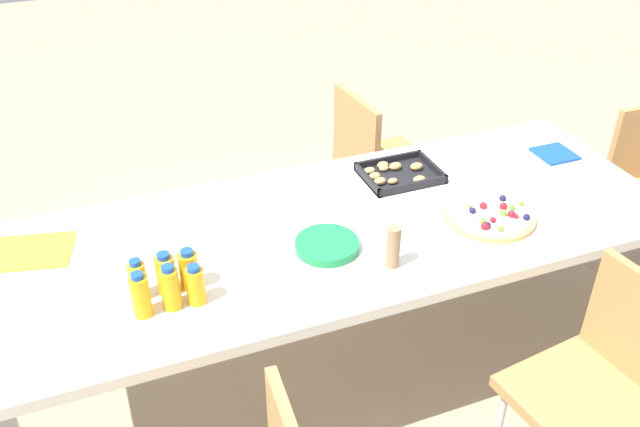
% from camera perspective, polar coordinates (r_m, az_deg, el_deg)
% --- Properties ---
extents(ground_plane, '(12.00, 12.00, 0.00)m').
position_cam_1_polar(ground_plane, '(2.82, 1.33, -13.18)').
color(ground_plane, tan).
extents(party_table, '(2.40, 0.89, 0.72)m').
position_cam_1_polar(party_table, '(2.39, 1.53, -2.16)').
color(party_table, silver).
rests_on(party_table, ground_plane).
extents(chair_far_right, '(0.44, 0.44, 0.83)m').
position_cam_1_polar(chair_far_right, '(3.24, 4.78, 4.68)').
color(chair_far_right, '#B7844C').
rests_on(chair_far_right, ground_plane).
extents(chair_near_right, '(0.45, 0.45, 0.83)m').
position_cam_1_polar(chair_near_right, '(2.28, 22.81, -12.80)').
color(chair_near_right, '#B7844C').
rests_on(chair_near_right, ground_plane).
extents(juice_bottle_0, '(0.05, 0.05, 0.15)m').
position_cam_1_polar(juice_bottle_0, '(2.01, -14.86, -6.69)').
color(juice_bottle_0, '#FAAF14').
rests_on(juice_bottle_0, party_table).
extents(juice_bottle_1, '(0.06, 0.06, 0.15)m').
position_cam_1_polar(juice_bottle_1, '(2.02, -12.48, -6.14)').
color(juice_bottle_1, '#FBAE14').
rests_on(juice_bottle_1, party_table).
extents(juice_bottle_2, '(0.06, 0.06, 0.13)m').
position_cam_1_polar(juice_bottle_2, '(2.03, -10.44, -5.96)').
color(juice_bottle_2, '#FAAE14').
rests_on(juice_bottle_2, party_table).
extents(juice_bottle_3, '(0.05, 0.05, 0.14)m').
position_cam_1_polar(juice_bottle_3, '(2.08, -15.05, -5.44)').
color(juice_bottle_3, '#FAAF14').
rests_on(juice_bottle_3, party_table).
extents(juice_bottle_4, '(0.06, 0.06, 0.14)m').
position_cam_1_polar(juice_bottle_4, '(2.08, -12.83, -5.01)').
color(juice_bottle_4, '#FAAB14').
rests_on(juice_bottle_4, party_table).
extents(juice_bottle_5, '(0.06, 0.06, 0.14)m').
position_cam_1_polar(juice_bottle_5, '(2.09, -10.97, -4.67)').
color(juice_bottle_5, '#FAAA14').
rests_on(juice_bottle_5, party_table).
extents(fruit_pizza, '(0.32, 0.32, 0.05)m').
position_cam_1_polar(fruit_pizza, '(2.46, 14.12, -0.12)').
color(fruit_pizza, tan).
rests_on(fruit_pizza, party_table).
extents(snack_tray, '(0.29, 0.23, 0.04)m').
position_cam_1_polar(snack_tray, '(2.65, 6.56, 3.33)').
color(snack_tray, black).
rests_on(snack_tray, party_table).
extents(plate_stack, '(0.21, 0.21, 0.03)m').
position_cam_1_polar(plate_stack, '(2.23, 0.60, -2.68)').
color(plate_stack, '#1E8C4C').
rests_on(plate_stack, party_table).
extents(napkin_stack, '(0.15, 0.15, 0.01)m').
position_cam_1_polar(napkin_stack, '(2.95, 19.15, 4.77)').
color(napkin_stack, '#194CA5').
rests_on(napkin_stack, party_table).
extents(cardboard_tube, '(0.04, 0.04, 0.15)m').
position_cam_1_polar(cardboard_tube, '(2.14, 6.19, -2.81)').
color(cardboard_tube, '#9E7A56').
rests_on(cardboard_tube, party_table).
extents(paper_folder, '(0.30, 0.25, 0.01)m').
position_cam_1_polar(paper_folder, '(2.42, -23.13, -2.98)').
color(paper_folder, yellow).
rests_on(paper_folder, party_table).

